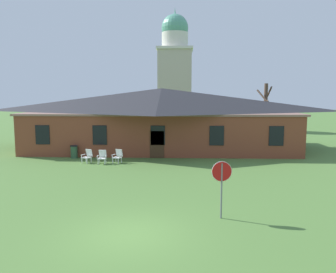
{
  "coord_description": "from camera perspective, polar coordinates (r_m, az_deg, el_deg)",
  "views": [
    {
      "loc": [
        1.8,
        -11.04,
        4.84
      ],
      "look_at": [
        1.01,
        8.68,
        2.37
      ],
      "focal_mm": 35.79,
      "sensor_mm": 36.0,
      "label": 1
    }
  ],
  "objects": [
    {
      "name": "lawn_chair_left_end",
      "position": [
        24.27,
        -8.53,
        -3.26
      ],
      "size": [
        0.77,
        0.82,
        0.96
      ],
      "color": "white",
      "rests_on": "ground"
    },
    {
      "name": "ground_plane",
      "position": [
        12.19,
        -6.65,
        -16.32
      ],
      "size": [
        200.0,
        200.0,
        0.0
      ],
      "primitive_type": "plane",
      "color": "#517A38"
    },
    {
      "name": "trash_bin",
      "position": [
        26.71,
        -15.7,
        -2.5
      ],
      "size": [
        0.56,
        0.56,
        0.98
      ],
      "color": "#335638",
      "rests_on": "ground"
    },
    {
      "name": "lawn_chair_near_door",
      "position": [
        24.14,
        -11.14,
        -3.37
      ],
      "size": [
        0.66,
        0.69,
        0.96
      ],
      "color": "white",
      "rests_on": "ground"
    },
    {
      "name": "stop_sign",
      "position": [
        13.27,
        9.13,
        -7.02
      ],
      "size": [
        0.8,
        0.13,
        2.28
      ],
      "color": "slate",
      "rests_on": "ground"
    },
    {
      "name": "brick_building",
      "position": [
        30.46,
        -1.09,
        3.22
      ],
      "size": [
        23.29,
        10.4,
        5.43
      ],
      "color": "brown",
      "rests_on": "ground"
    },
    {
      "name": "dome_tower",
      "position": [
        50.09,
        1.16,
        10.55
      ],
      "size": [
        5.18,
        5.18,
        17.3
      ],
      "color": "#BCB29E",
      "rests_on": "ground"
    },
    {
      "name": "bare_tree_beside_building",
      "position": [
        34.28,
        16.27,
        4.07
      ],
      "size": [
        2.09,
        1.98,
        5.94
      ],
      "color": "brown",
      "rests_on": "ground"
    },
    {
      "name": "lawn_chair_by_porch",
      "position": [
        24.69,
        -13.55,
        -3.2
      ],
      "size": [
        0.8,
        0.84,
        0.96
      ],
      "color": "white",
      "rests_on": "ground"
    }
  ]
}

